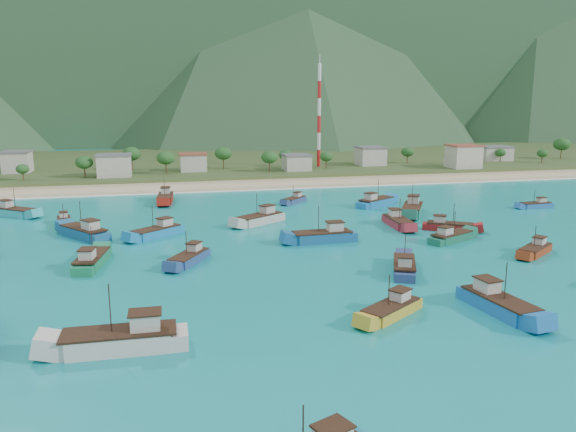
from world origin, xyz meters
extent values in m
plane|color=#0B7D83|center=(0.00, 0.00, 0.00)|extent=(600.00, 600.00, 0.00)
cube|color=beige|center=(0.00, 79.00, 0.00)|extent=(400.00, 18.00, 1.20)
cube|color=#385123|center=(0.00, 140.00, 0.00)|extent=(400.00, 110.00, 2.40)
cube|color=white|center=(0.00, 69.50, 0.00)|extent=(400.00, 2.50, 0.08)
cube|color=#385942|center=(120.00, 400.00, 100.00)|extent=(1100.00, 160.00, 200.00)
cube|color=#284C2D|center=(-40.00, 300.00, 75.00)|extent=(800.00, 160.00, 150.00)
cone|color=#284C2D|center=(60.00, 300.00, 85.00)|extent=(280.00, 280.00, 170.00)
cube|color=beige|center=(-67.87, 114.02, 4.93)|extent=(8.21, 8.97, 6.65)
cube|color=beige|center=(-35.85, 96.00, 4.90)|extent=(10.08, 7.82, 6.59)
cube|color=beige|center=(-10.91, 104.31, 4.38)|extent=(8.62, 7.19, 5.57)
cube|color=beige|center=(23.64, 98.66, 4.10)|extent=(8.62, 8.69, 4.99)
cube|color=beige|center=(53.89, 107.50, 4.75)|extent=(9.36, 9.03, 6.30)
cube|color=beige|center=(82.75, 92.11, 5.43)|extent=(10.07, 8.96, 7.66)
cube|color=beige|center=(107.55, 111.55, 4.19)|extent=(12.11, 8.66, 5.19)
cylinder|color=red|center=(34.16, 108.00, 4.61)|extent=(1.20, 1.20, 6.02)
cylinder|color=white|center=(34.16, 108.00, 10.64)|extent=(1.20, 1.20, 6.02)
cylinder|color=red|center=(34.16, 108.00, 16.66)|extent=(1.20, 1.20, 6.02)
cylinder|color=white|center=(34.16, 108.00, 22.68)|extent=(1.20, 1.20, 6.02)
cylinder|color=red|center=(34.16, 108.00, 28.71)|extent=(1.20, 1.20, 6.02)
cylinder|color=white|center=(34.16, 108.00, 34.73)|extent=(1.20, 1.20, 6.02)
cube|color=maroon|center=(33.11, 11.13, 0.50)|extent=(9.95, 7.55, 1.79)
cube|color=beige|center=(31.38, 12.16, 2.12)|extent=(2.85, 2.70, 1.46)
cylinder|color=#382114|center=(33.59, 10.84, 3.41)|extent=(0.12, 0.12, 4.03)
cube|color=#176147|center=(29.14, 3.23, 0.51)|extent=(10.33, 7.02, 1.82)
cube|color=beige|center=(27.29, 2.34, 2.17)|extent=(2.85, 2.64, 1.48)
cylinder|color=#382114|center=(29.65, 3.48, 3.48)|extent=(0.12, 0.12, 4.11)
cube|color=navy|center=(10.34, 47.74, 0.36)|extent=(7.56, 7.70, 1.51)
cube|color=beige|center=(11.53, 48.97, 1.73)|extent=(2.41, 2.42, 1.23)
cylinder|color=#382114|center=(10.02, 47.40, 2.82)|extent=(0.12, 0.12, 3.41)
cube|color=beige|center=(-27.21, -30.31, 0.78)|extent=(13.04, 4.04, 2.36)
cube|color=beige|center=(-24.56, -30.35, 2.92)|extent=(2.99, 2.42, 1.92)
cylinder|color=#382114|center=(-27.95, -30.30, 4.62)|extent=(0.12, 0.12, 5.31)
cube|color=#1962B0|center=(17.14, -29.79, 0.67)|extent=(5.03, 12.12, 2.14)
cube|color=beige|center=(16.82, -27.40, 2.61)|extent=(2.49, 2.94, 1.74)
cylinder|color=#382114|center=(17.23, -30.45, 4.14)|extent=(0.12, 0.12, 4.81)
cube|color=#1578B5|center=(-23.48, 19.04, 0.58)|extent=(10.38, 9.33, 1.97)
cube|color=beige|center=(-21.77, 20.44, 2.36)|extent=(3.15, 3.09, 1.60)
cylinder|color=#382114|center=(-23.96, 18.65, 3.78)|extent=(0.12, 0.12, 4.42)
cube|color=#2DAEB8|center=(-54.18, 45.64, 0.64)|extent=(11.16, 9.52, 2.07)
cube|color=beige|center=(-56.05, 47.03, 2.52)|extent=(3.33, 3.22, 1.68)
cylinder|color=#382114|center=(-53.66, 45.25, 4.01)|extent=(0.12, 0.12, 4.67)
cube|color=#BCB8A9|center=(-2.47, 25.88, 0.66)|extent=(11.59, 9.50, 2.13)
cube|color=beige|center=(-0.50, 27.24, 2.59)|extent=(3.41, 3.28, 1.73)
cylinder|color=#382114|center=(-3.01, 25.50, 4.12)|extent=(0.12, 0.12, 4.79)
cube|color=#15568A|center=(5.88, 8.15, 0.69)|extent=(12.06, 3.92, 2.17)
cube|color=beige|center=(8.33, 8.23, 2.66)|extent=(2.79, 2.28, 1.77)
cylinder|color=#382114|center=(5.21, 8.12, 4.22)|extent=(0.12, 0.12, 4.89)
cube|color=#2460AD|center=(64.94, 28.11, 0.35)|extent=(8.38, 2.91, 1.50)
cube|color=beige|center=(66.62, 28.21, 1.71)|extent=(1.96, 1.62, 1.22)
cylinder|color=#382114|center=(64.47, 28.08, 2.79)|extent=(0.12, 0.12, 3.38)
cube|color=maroon|center=(24.60, 16.76, 0.58)|extent=(3.75, 10.94, 1.96)
cube|color=beige|center=(24.72, 18.96, 2.36)|extent=(2.10, 2.55, 1.59)
cylinder|color=#382114|center=(24.57, 16.14, 3.77)|extent=(0.12, 0.12, 4.41)
cube|color=gold|center=(3.74, -27.96, 0.48)|extent=(9.60, 7.78, 1.76)
cube|color=beige|center=(5.38, -26.85, 2.07)|extent=(2.81, 2.70, 1.43)
cylinder|color=#382114|center=(3.29, -28.27, 3.33)|extent=(0.12, 0.12, 3.95)
cube|color=navy|center=(-18.50, 0.06, 0.48)|extent=(7.44, 9.71, 1.75)
cube|color=beige|center=(-17.47, 1.74, 2.06)|extent=(2.65, 2.79, 1.42)
cylinder|color=#382114|center=(-18.78, -0.41, 3.32)|extent=(0.12, 0.12, 3.94)
cube|color=#1873BA|center=(28.79, 38.97, 0.64)|extent=(11.50, 8.81, 2.08)
cube|color=beige|center=(26.80, 37.75, 2.52)|extent=(3.30, 3.13, 1.69)
cylinder|color=#382114|center=(29.35, 39.30, 4.01)|extent=(0.12, 0.12, 4.67)
cube|color=#175583|center=(-36.65, 21.37, 0.71)|extent=(10.24, 11.91, 2.22)
cube|color=beige|center=(-35.14, 19.37, 2.72)|extent=(3.46, 3.56, 1.80)
cylinder|color=#382114|center=(-37.06, 21.92, 4.32)|extent=(0.12, 0.12, 4.99)
cube|color=#16774B|center=(-33.21, 1.87, 0.61)|extent=(4.99, 11.49, 2.02)
cube|color=beige|center=(-33.57, -0.37, 2.44)|extent=(2.41, 2.81, 1.64)
cylinder|color=#382114|center=(-33.11, 2.49, 3.89)|extent=(0.12, 0.12, 4.54)
cube|color=navy|center=(12.77, -12.05, 0.54)|extent=(6.94, 10.71, 1.88)
cube|color=beige|center=(11.92, -14.00, 2.25)|extent=(2.68, 2.91, 1.53)
cylinder|color=#382114|center=(13.00, -11.52, 3.60)|extent=(0.12, 0.12, 4.23)
cube|color=gold|center=(-41.95, 33.66, 0.37)|extent=(3.73, 8.71, 1.53)
cube|color=beige|center=(-42.21, 35.37, 1.76)|extent=(1.82, 2.13, 1.25)
cylinder|color=#382114|center=(-41.87, 33.19, 2.86)|extent=(0.12, 0.12, 3.45)
cube|color=#1E6C56|center=(32.68, 27.32, 0.77)|extent=(9.73, 13.00, 2.33)
cube|color=beige|center=(34.00, 29.59, 2.88)|extent=(3.50, 3.70, 1.90)
cylinder|color=#382114|center=(32.31, 26.69, 4.56)|extent=(0.12, 0.12, 5.25)
cube|color=maroon|center=(-21.15, 55.41, 0.66)|extent=(4.48, 11.89, 2.11)
cube|color=beige|center=(-20.94, 57.78, 2.57)|extent=(2.36, 2.83, 1.72)
cylinder|color=#382114|center=(-21.21, 54.75, 4.09)|extent=(0.12, 0.12, 4.76)
cube|color=maroon|center=(38.17, -7.98, 0.43)|extent=(8.99, 7.38, 1.65)
cube|color=beige|center=(39.69, -6.92, 1.92)|extent=(2.64, 2.54, 1.34)
cylinder|color=#382114|center=(37.74, -8.28, 3.11)|extent=(0.12, 0.12, 3.71)
camera|label=1|loc=(-22.54, -86.72, 25.45)|focal=35.00mm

